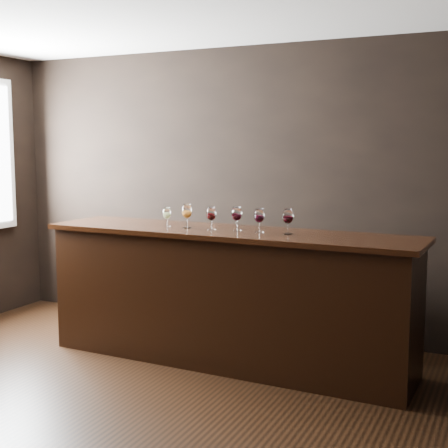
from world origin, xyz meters
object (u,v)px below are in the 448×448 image
at_px(glass_red_c, 259,216).
at_px(glass_white, 167,214).
at_px(glass_red_b, 237,214).
at_px(bar_counter, 227,299).
at_px(glass_red_d, 288,217).
at_px(glass_red_a, 211,214).
at_px(back_bar_shelf, 207,291).
at_px(glass_amber, 187,212).

bearing_deg(glass_red_c, glass_white, -179.67).
xyz_separation_m(glass_red_b, glass_red_c, (0.21, -0.01, -0.00)).
height_order(bar_counter, glass_red_b, glass_red_b).
distance_m(glass_white, glass_red_b, 0.66).
relative_size(glass_white, glass_red_d, 0.82).
bearing_deg(glass_red_a, back_bar_shelf, 119.45).
bearing_deg(back_bar_shelf, glass_red_d, -34.28).
distance_m(bar_counter, glass_red_b, 0.73).
xyz_separation_m(glass_amber, glass_red_d, (0.91, 0.01, -0.00)).
height_order(glass_amber, glass_red_d, glass_amber).
height_order(back_bar_shelf, glass_red_d, glass_red_d).
relative_size(back_bar_shelf, glass_amber, 10.48).
xyz_separation_m(bar_counter, glass_red_a, (-0.14, -0.03, 0.72)).
relative_size(glass_white, glass_amber, 0.81).
distance_m(back_bar_shelf, glass_red_c, 1.45).
distance_m(glass_amber, glass_red_d, 0.91).
height_order(bar_counter, glass_red_c, glass_red_c).
relative_size(glass_white, glass_red_c, 0.85).
relative_size(bar_counter, glass_red_d, 15.19).
height_order(back_bar_shelf, glass_red_c, glass_red_c).
bearing_deg(bar_counter, glass_red_d, 1.26).
relative_size(glass_red_b, glass_red_d, 0.98).
bearing_deg(glass_red_d, glass_white, -179.55).
relative_size(glass_red_a, glass_red_d, 0.94).
xyz_separation_m(glass_white, glass_red_d, (1.11, 0.01, 0.03)).
bearing_deg(glass_red_c, glass_red_b, 176.89).
distance_m(glass_red_a, glass_red_b, 0.22).
xyz_separation_m(back_bar_shelf, glass_red_d, (1.11, -0.76, 0.88)).
xyz_separation_m(bar_counter, glass_white, (-0.58, -0.01, 0.70)).
distance_m(glass_red_a, glass_red_c, 0.43).
distance_m(back_bar_shelf, glass_white, 1.15).
distance_m(glass_amber, glass_red_a, 0.24).
bearing_deg(glass_amber, bar_counter, 2.62).
height_order(glass_white, glass_amber, glass_amber).
xyz_separation_m(glass_amber, glass_red_b, (0.46, 0.02, -0.00)).
bearing_deg(back_bar_shelf, glass_red_b, -48.59).
bearing_deg(glass_amber, glass_red_c, 0.90).
relative_size(back_bar_shelf, glass_red_c, 11.06).
relative_size(bar_counter, glass_red_c, 15.87).
bearing_deg(bar_counter, glass_amber, -175.80).
bearing_deg(glass_amber, back_bar_shelf, 104.81).
relative_size(glass_red_b, glass_red_c, 1.03).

